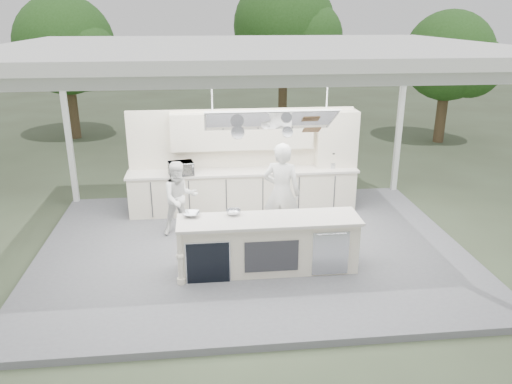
{
  "coord_description": "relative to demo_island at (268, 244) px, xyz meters",
  "views": [
    {
      "loc": [
        -0.86,
        -8.59,
        4.34
      ],
      "look_at": [
        0.12,
        0.4,
        1.08
      ],
      "focal_mm": 35.0,
      "sensor_mm": 36.0,
      "label": 1
    }
  ],
  "objects": [
    {
      "name": "tent",
      "position": [
        -0.18,
        0.9,
        3.11
      ],
      "size": [
        8.2,
        6.2,
        3.86
      ],
      "color": "white",
      "rests_on": "ground"
    },
    {
      "name": "back_counter",
      "position": [
        -0.18,
        2.81,
        0.0
      ],
      "size": [
        5.08,
        0.72,
        0.95
      ],
      "color": "white",
      "rests_on": "stage_deck"
    },
    {
      "name": "bowl_large",
      "position": [
        -1.28,
        0.26,
        0.51
      ],
      "size": [
        0.32,
        0.32,
        0.07
      ],
      "primitive_type": "imported",
      "rotation": [
        0.0,
        0.0,
        -0.13
      ],
      "color": "silver",
      "rests_on": "demo_island"
    },
    {
      "name": "toaster_oven",
      "position": [
        -1.53,
        2.61,
        0.62
      ],
      "size": [
        0.57,
        0.44,
        0.29
      ],
      "primitive_type": "imported",
      "rotation": [
        0.0,
        0.0,
        0.19
      ],
      "color": "#B0B3B7",
      "rests_on": "back_counter"
    },
    {
      "name": "tree_cluster",
      "position": [
        -0.34,
        10.68,
        2.69
      ],
      "size": [
        19.55,
        9.4,
        5.85
      ],
      "color": "#4F3E27",
      "rests_on": "ground"
    },
    {
      "name": "demo_island",
      "position": [
        0.0,
        0.0,
        0.0
      ],
      "size": [
        3.1,
        0.79,
        0.95
      ],
      "color": "white",
      "rests_on": "stage_deck"
    },
    {
      "name": "sous_chef",
      "position": [
        -1.54,
        1.72,
        0.27
      ],
      "size": [
        0.86,
        0.75,
        1.5
      ],
      "primitive_type": "imported",
      "rotation": [
        0.0,
        0.0,
        0.29
      ],
      "color": "white",
      "rests_on": "stage_deck"
    },
    {
      "name": "bowl_small",
      "position": [
        -0.56,
        0.26,
        0.51
      ],
      "size": [
        0.3,
        0.3,
        0.08
      ],
      "primitive_type": "imported",
      "rotation": [
        0.0,
        0.0,
        -0.2
      ],
      "color": "silver",
      "rests_on": "demo_island"
    },
    {
      "name": "back_wall_unit",
      "position": [
        0.27,
        3.03,
        0.98
      ],
      "size": [
        5.05,
        0.48,
        2.25
      ],
      "color": "white",
      "rests_on": "stage_deck"
    },
    {
      "name": "head_chef",
      "position": [
        0.42,
        1.17,
        0.51
      ],
      "size": [
        0.84,
        0.7,
        1.96
      ],
      "primitive_type": "imported",
      "rotation": [
        0.0,
        0.0,
        2.77
      ],
      "color": "white",
      "rests_on": "stage_deck"
    },
    {
      "name": "stage_deck",
      "position": [
        -0.18,
        0.91,
        -0.54
      ],
      "size": [
        8.0,
        6.0,
        0.12
      ],
      "primitive_type": "cube",
      "color": "slate",
      "rests_on": "ground"
    },
    {
      "name": "ground",
      "position": [
        -0.18,
        0.91,
        -0.6
      ],
      "size": [
        90.0,
        90.0,
        0.0
      ],
      "primitive_type": "plane",
      "color": "#435138",
      "rests_on": "ground"
    }
  ]
}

